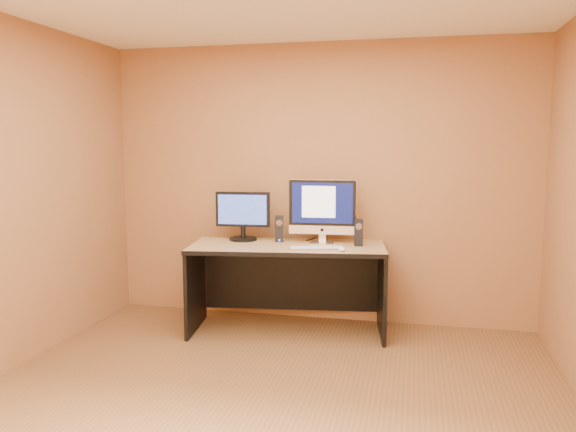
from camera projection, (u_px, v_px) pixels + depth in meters
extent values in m
plane|color=brown|center=(262.00, 413.00, 3.51)|extent=(4.00, 4.00, 0.00)
cube|color=#B0B0B4|center=(316.00, 248.00, 4.75)|extent=(0.47, 0.24, 0.02)
ellipsoid|color=white|center=(342.00, 249.00, 4.66)|extent=(0.09, 0.12, 0.04)
cylinder|color=black|center=(328.00, 241.00, 5.12)|extent=(0.10, 0.22, 0.01)
cylinder|color=black|center=(311.00, 239.00, 5.22)|extent=(0.06, 0.19, 0.01)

